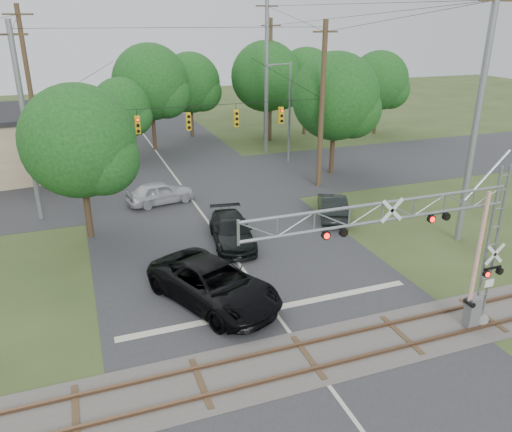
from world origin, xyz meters
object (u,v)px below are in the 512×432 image
object	(u,v)px
streetlight	(288,108)
traffic_signal_span	(202,116)
car_dark	(232,231)
pickup_black	(214,284)
sedan_silver	(160,193)
crossing_gantry	(428,241)

from	to	relation	value
streetlight	traffic_signal_span	bearing A→B (deg)	-142.67
streetlight	car_dark	bearing A→B (deg)	-123.41
traffic_signal_span	pickup_black	distance (m)	14.30
traffic_signal_span	sedan_silver	world-z (taller)	traffic_signal_span
car_dark	sedan_silver	distance (m)	8.21
traffic_signal_span	pickup_black	world-z (taller)	traffic_signal_span
pickup_black	streetlight	xyz separation A→B (m)	(12.10, 19.99, 3.74)
traffic_signal_span	streetlight	xyz separation A→B (m)	(9.02, 6.88, -1.05)
crossing_gantry	sedan_silver	size ratio (longest dim) A/B	2.40
sedan_silver	traffic_signal_span	bearing A→B (deg)	-105.80
traffic_signal_span	streetlight	world-z (taller)	traffic_signal_span
traffic_signal_span	pickup_black	bearing A→B (deg)	-103.22
sedan_silver	streetlight	xyz separation A→B (m)	(12.03, 6.62, 3.89)
sedan_silver	pickup_black	bearing A→B (deg)	168.69
traffic_signal_span	streetlight	size ratio (longest dim) A/B	2.33
sedan_silver	streetlight	world-z (taller)	streetlight
pickup_black	car_dark	xyz separation A→B (m)	(2.57, 5.55, -0.16)
pickup_black	crossing_gantry	bearing A→B (deg)	-63.05
pickup_black	streetlight	distance (m)	23.66
crossing_gantry	sedan_silver	bearing A→B (deg)	109.04
pickup_black	streetlight	bearing A→B (deg)	34.70
sedan_silver	car_dark	bearing A→B (deg)	-173.26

